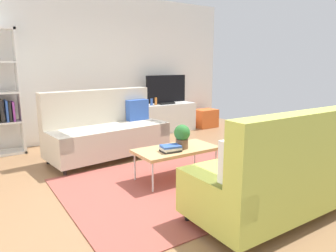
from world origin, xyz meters
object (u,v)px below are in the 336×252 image
object	(u,v)px
tv	(166,90)
potted_plant	(182,136)
vase_0	(142,102)
couch_green	(282,174)
couch_beige	(107,131)
tv_console	(166,118)
table_book_0	(171,151)
storage_trunk	(206,118)
bottle_0	(151,102)
coffee_table	(176,150)
bottle_1	(156,101)

from	to	relation	value
tv	potted_plant	xyz separation A→B (m)	(-1.42, -2.56, -0.36)
vase_0	couch_green	bearing A→B (deg)	-98.71
couch_beige	tv_console	distance (m)	2.18
tv_console	tv	xyz separation A→B (m)	(0.00, -0.02, 0.63)
tv	table_book_0	bearing A→B (deg)	-121.98
storage_trunk	vase_0	xyz separation A→B (m)	(-1.68, 0.15, 0.49)
table_book_0	tv_console	bearing A→B (deg)	58.21
tv_console	couch_beige	bearing A→B (deg)	-149.26
storage_trunk	vase_0	bearing A→B (deg)	174.90
couch_green	bottle_0	distance (m)	4.01
vase_0	tv	bearing A→B (deg)	-6.88
coffee_table	potted_plant	bearing A→B (deg)	-37.03
couch_green	table_book_0	size ratio (longest dim) A/B	7.95
bottle_1	couch_green	bearing A→B (deg)	-103.04
potted_plant	tv_console	bearing A→B (deg)	61.23
storage_trunk	bottle_0	size ratio (longest dim) A/B	3.39
tv_console	vase_0	world-z (taller)	vase_0
potted_plant	bottle_1	xyz separation A→B (m)	(1.13, 2.54, 0.13)
potted_plant	couch_green	bearing A→B (deg)	-80.83
coffee_table	tv	distance (m)	2.97
couch_beige	couch_green	size ratio (longest dim) A/B	1.04
tv	table_book_0	xyz separation A→B (m)	(-1.63, -2.60, -0.52)
couch_green	tv_console	xyz separation A→B (m)	(1.19, 3.96, -0.13)
potted_plant	bottle_0	xyz separation A→B (m)	(1.02, 2.54, 0.12)
couch_beige	vase_0	xyz separation A→B (m)	(1.29, 1.16, 0.27)
vase_0	bottle_0	bearing A→B (deg)	-25.91
couch_beige	coffee_table	bearing A→B (deg)	99.05
bottle_0	vase_0	bearing A→B (deg)	154.09
storage_trunk	potted_plant	world-z (taller)	potted_plant
couch_green	coffee_table	size ratio (longest dim) A/B	1.73
storage_trunk	potted_plant	xyz separation A→B (m)	(-2.52, -2.48, 0.37)
tv	couch_green	bearing A→B (deg)	-106.88
potted_plant	bottle_0	bearing A→B (deg)	68.09
couch_green	potted_plant	world-z (taller)	couch_green
couch_green	bottle_1	distance (m)	4.03
tv_console	bottle_0	xyz separation A→B (m)	(-0.39, -0.04, 0.40)
couch_green	potted_plant	bearing A→B (deg)	99.69
couch_green	tv_console	bearing A→B (deg)	73.73
table_book_0	storage_trunk	bearing A→B (deg)	42.80
bottle_1	storage_trunk	bearing A→B (deg)	-2.48
couch_beige	storage_trunk	world-z (taller)	couch_beige
coffee_table	bottle_0	world-z (taller)	bottle_0
potted_plant	table_book_0	distance (m)	0.27
couch_beige	coffee_table	distance (m)	1.48
couch_green	bottle_1	bearing A→B (deg)	77.48
tv	storage_trunk	xyz separation A→B (m)	(1.10, -0.08, -0.73)
couch_green	vase_0	distance (m)	4.06
bottle_0	tv	bearing A→B (deg)	2.90
coffee_table	potted_plant	xyz separation A→B (m)	(0.06, -0.05, 0.20)
table_book_0	tv	bearing A→B (deg)	58.02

